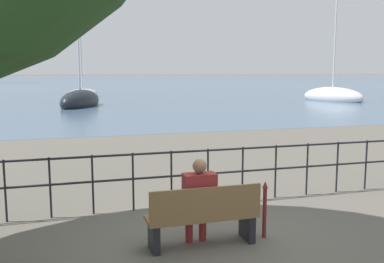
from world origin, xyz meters
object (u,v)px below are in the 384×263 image
at_px(sailboat_1, 80,101).
at_px(park_bench, 203,218).
at_px(closed_umbrella, 265,206).
at_px(sailboat_0, 333,97).
at_px(sailboat_2, 82,94).
at_px(seated_person_left, 199,198).

bearing_deg(sailboat_1, park_bench, -65.44).
bearing_deg(closed_umbrella, park_bench, -176.74).
height_order(closed_umbrella, sailboat_0, sailboat_0).
bearing_deg(sailboat_0, sailboat_1, 162.93).
xyz_separation_m(closed_umbrella, sailboat_1, (-1.73, 26.30, -0.11)).
distance_m(sailboat_1, sailboat_2, 11.24).
bearing_deg(seated_person_left, sailboat_2, 90.21).
bearing_deg(park_bench, closed_umbrella, 3.26).
bearing_deg(closed_umbrella, sailboat_0, 53.70).
bearing_deg(sailboat_1, sailboat_0, 23.38).
relative_size(closed_umbrella, sailboat_1, 0.11).
height_order(sailboat_1, sailboat_2, sailboat_2).
distance_m(park_bench, sailboat_1, 26.37).
xyz_separation_m(closed_umbrella, sailboat_0, (19.44, 26.47, -0.11)).
xyz_separation_m(seated_person_left, closed_umbrella, (1.02, -0.02, -0.21)).
bearing_deg(sailboat_2, sailboat_1, -69.21).
height_order(park_bench, sailboat_2, sailboat_2).
height_order(seated_person_left, sailboat_0, sailboat_0).
xyz_separation_m(park_bench, seated_person_left, (-0.04, 0.07, 0.27)).
height_order(park_bench, sailboat_1, sailboat_1).
bearing_deg(sailboat_2, seated_person_left, -66.07).
distance_m(closed_umbrella, sailboat_0, 32.84).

